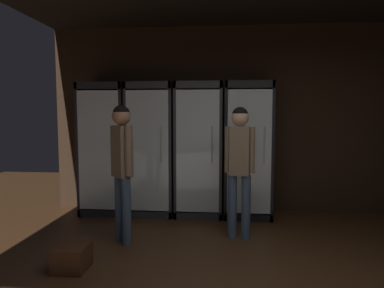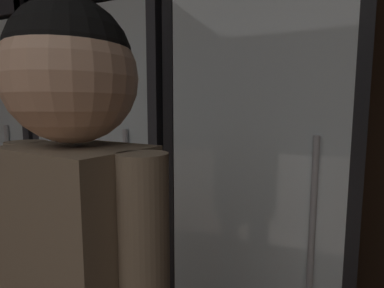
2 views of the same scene
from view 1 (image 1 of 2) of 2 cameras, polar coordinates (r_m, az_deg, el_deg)
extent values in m
cube|color=black|center=(5.26, 9.17, 4.11)|extent=(6.00, 0.06, 2.80)
cube|color=black|center=(5.49, -13.33, -0.49)|extent=(0.67, 0.04, 1.93)
cube|color=black|center=(5.35, -17.48, -0.72)|extent=(0.04, 0.58, 1.93)
cube|color=black|center=(5.14, -10.96, -0.81)|extent=(0.04, 0.58, 1.93)
cube|color=black|center=(5.23, -14.50, 9.25)|extent=(0.67, 0.58, 0.10)
cube|color=black|center=(5.40, -14.08, -10.46)|extent=(0.67, 0.58, 0.10)
cube|color=white|center=(5.46, -13.44, -0.52)|extent=(0.59, 0.02, 1.69)
cube|color=silver|center=(4.97, -15.37, -1.08)|extent=(0.59, 0.02, 1.69)
cylinder|color=#B2B2B7|center=(4.87, -13.28, -0.02)|extent=(0.02, 0.02, 0.50)
cube|color=silver|center=(5.38, -14.09, -9.74)|extent=(0.57, 0.50, 0.02)
cylinder|color=#336B38|center=(5.42, -16.26, -8.41)|extent=(0.07, 0.07, 0.22)
cylinder|color=#336B38|center=(5.39, -16.29, -6.86)|extent=(0.02, 0.02, 0.08)
cylinder|color=tan|center=(5.43, -16.25, -8.58)|extent=(0.07, 0.07, 0.08)
cylinder|color=gray|center=(5.42, -14.61, -8.46)|extent=(0.06, 0.06, 0.21)
cylinder|color=gray|center=(5.39, -14.65, -6.96)|extent=(0.02, 0.02, 0.08)
cylinder|color=beige|center=(5.41, -14.61, -8.38)|extent=(0.06, 0.06, 0.07)
cylinder|color=#194723|center=(5.33, -13.50, -8.66)|extent=(0.07, 0.07, 0.20)
cylinder|color=#194723|center=(5.30, -13.53, -7.26)|extent=(0.02, 0.02, 0.07)
cylinder|color=beige|center=(5.33, -13.51, -8.58)|extent=(0.07, 0.07, 0.06)
cylinder|color=gray|center=(5.32, -11.70, -8.48)|extent=(0.06, 0.06, 0.23)
cylinder|color=gray|center=(5.29, -11.73, -6.81)|extent=(0.02, 0.02, 0.09)
cylinder|color=tan|center=(5.32, -11.70, -8.47)|extent=(0.07, 0.07, 0.07)
cube|color=silver|center=(5.29, -14.19, -5.34)|extent=(0.57, 0.50, 0.02)
cylinder|color=#9EAD99|center=(5.35, -16.13, -4.12)|extent=(0.06, 0.06, 0.20)
cylinder|color=#9EAD99|center=(5.33, -16.17, -2.64)|extent=(0.02, 0.02, 0.08)
cylinder|color=beige|center=(5.35, -16.13, -4.26)|extent=(0.06, 0.06, 0.07)
cylinder|color=gray|center=(5.24, -14.41, -4.22)|extent=(0.07, 0.07, 0.20)
cylinder|color=gray|center=(5.22, -14.44, -2.66)|extent=(0.03, 0.03, 0.08)
cylinder|color=tan|center=(5.25, -14.41, -4.32)|extent=(0.08, 0.08, 0.07)
cylinder|color=gray|center=(5.17, -12.33, -4.24)|extent=(0.07, 0.07, 0.22)
cylinder|color=gray|center=(5.15, -12.36, -2.52)|extent=(0.02, 0.02, 0.10)
cylinder|color=tan|center=(5.17, -12.33, -4.18)|extent=(0.07, 0.07, 0.06)
cube|color=silver|center=(5.24, -14.28, -0.82)|extent=(0.57, 0.50, 0.02)
cylinder|color=#336B38|center=(5.30, -16.31, 0.46)|extent=(0.07, 0.07, 0.22)
cylinder|color=#336B38|center=(5.29, -16.35, 2.05)|extent=(0.03, 0.03, 0.08)
cylinder|color=tan|center=(5.30, -16.31, 0.15)|extent=(0.08, 0.08, 0.08)
cylinder|color=#9EAD99|center=(5.22, -14.28, 0.27)|extent=(0.07, 0.07, 0.19)
cylinder|color=#9EAD99|center=(5.21, -14.32, 1.83)|extent=(0.03, 0.03, 0.10)
cylinder|color=white|center=(5.22, -14.28, -0.02)|extent=(0.07, 0.07, 0.07)
cylinder|color=#194723|center=(5.16, -12.33, 0.42)|extent=(0.08, 0.08, 0.21)
cylinder|color=#194723|center=(5.15, -12.36, 1.99)|extent=(0.03, 0.03, 0.07)
cylinder|color=#2D2D33|center=(5.16, -12.34, 0.47)|extent=(0.08, 0.08, 0.07)
cube|color=silver|center=(5.21, -14.38, 3.77)|extent=(0.57, 0.50, 0.02)
cylinder|color=gray|center=(5.24, -15.96, 4.97)|extent=(0.07, 0.07, 0.21)
cylinder|color=gray|center=(5.24, -16.00, 6.61)|extent=(0.02, 0.02, 0.09)
cylinder|color=tan|center=(5.24, -15.95, 4.76)|extent=(0.07, 0.07, 0.08)
cylinder|color=brown|center=(5.19, -12.77, 5.09)|extent=(0.07, 0.07, 0.22)
cylinder|color=brown|center=(5.20, -12.80, 6.79)|extent=(0.02, 0.02, 0.09)
cylinder|color=#B2332D|center=(5.19, -12.77, 5.12)|extent=(0.07, 0.07, 0.07)
cube|color=#2B2B30|center=(5.31, -6.15, -0.57)|extent=(0.67, 0.04, 1.93)
cube|color=#2B2B30|center=(5.12, -10.23, -0.82)|extent=(0.04, 0.58, 1.93)
cube|color=#2B2B30|center=(4.99, -3.21, -0.90)|extent=(0.04, 0.58, 1.93)
cube|color=#2B2B30|center=(5.04, -6.87, 9.54)|extent=(0.67, 0.58, 0.10)
cube|color=#2B2B30|center=(5.22, -6.67, -10.90)|extent=(0.67, 0.58, 0.10)
cube|color=white|center=(5.28, -6.22, -0.60)|extent=(0.59, 0.02, 1.69)
cube|color=silver|center=(4.77, -7.48, -1.20)|extent=(0.59, 0.02, 1.69)
cylinder|color=#B2B2B7|center=(4.70, -5.16, -0.09)|extent=(0.02, 0.02, 0.50)
cube|color=silver|center=(5.20, -6.67, -10.15)|extent=(0.57, 0.50, 0.02)
cylinder|color=brown|center=(5.21, -8.78, -8.72)|extent=(0.07, 0.07, 0.23)
cylinder|color=brown|center=(5.18, -8.81, -7.07)|extent=(0.03, 0.03, 0.07)
cylinder|color=beige|center=(5.22, -8.78, -9.07)|extent=(0.07, 0.07, 0.07)
cylinder|color=#9EAD99|center=(5.17, -6.59, -8.98)|extent=(0.07, 0.07, 0.21)
cylinder|color=#9EAD99|center=(5.13, -6.61, -7.40)|extent=(0.02, 0.02, 0.09)
cylinder|color=#B2332D|center=(5.17, -6.59, -9.21)|extent=(0.07, 0.07, 0.08)
cylinder|color=gray|center=(5.17, -4.43, -9.08)|extent=(0.07, 0.07, 0.18)
cylinder|color=gray|center=(5.14, -4.44, -7.63)|extent=(0.03, 0.03, 0.09)
cylinder|color=beige|center=(5.17, -4.43, -9.05)|extent=(0.08, 0.08, 0.05)
cube|color=silver|center=(5.11, -6.72, -5.60)|extent=(0.57, 0.50, 0.02)
cylinder|color=brown|center=(5.17, -8.68, -4.34)|extent=(0.08, 0.08, 0.19)
cylinder|color=brown|center=(5.15, -8.70, -2.85)|extent=(0.03, 0.03, 0.08)
cylinder|color=white|center=(5.17, -8.68, -4.33)|extent=(0.08, 0.08, 0.08)
cylinder|color=#9EAD99|center=(5.12, -6.57, -4.46)|extent=(0.08, 0.08, 0.18)
cylinder|color=#9EAD99|center=(5.10, -6.58, -3.07)|extent=(0.03, 0.03, 0.07)
cylinder|color=white|center=(5.12, -6.57, -4.42)|extent=(0.08, 0.08, 0.05)
cylinder|color=brown|center=(5.09, -4.62, -4.44)|extent=(0.07, 0.07, 0.19)
cylinder|color=brown|center=(5.07, -4.63, -2.85)|extent=(0.02, 0.02, 0.10)
cylinder|color=white|center=(5.10, -4.62, -4.72)|extent=(0.07, 0.07, 0.06)
cube|color=silver|center=(5.05, -6.77, -0.91)|extent=(0.57, 0.50, 0.02)
cylinder|color=#336B38|center=(5.11, -8.86, 0.56)|extent=(0.07, 0.07, 0.24)
cylinder|color=#336B38|center=(5.10, -8.88, 2.29)|extent=(0.03, 0.03, 0.07)
cylinder|color=beige|center=(5.11, -8.86, 0.35)|extent=(0.07, 0.07, 0.07)
cylinder|color=gray|center=(5.01, -6.80, 0.17)|extent=(0.07, 0.07, 0.18)
cylinder|color=gray|center=(5.00, -6.81, 1.69)|extent=(0.02, 0.02, 0.09)
cylinder|color=tan|center=(5.01, -6.80, 0.11)|extent=(0.07, 0.07, 0.05)
cylinder|color=#9EAD99|center=(5.05, -4.55, 0.44)|extent=(0.07, 0.07, 0.22)
cylinder|color=#9EAD99|center=(5.04, -4.56, 2.06)|extent=(0.02, 0.02, 0.07)
cylinder|color=#2D2D33|center=(5.05, -4.55, 0.23)|extent=(0.07, 0.07, 0.07)
cube|color=silver|center=(5.02, -6.82, 3.85)|extent=(0.57, 0.50, 0.02)
cylinder|color=gray|center=(5.03, -8.51, 5.02)|extent=(0.06, 0.06, 0.19)
cylinder|color=gray|center=(5.03, -8.53, 6.56)|extent=(0.02, 0.02, 0.08)
cylinder|color=#B2332D|center=(5.03, -8.50, 4.84)|extent=(0.06, 0.06, 0.07)
cylinder|color=brown|center=(4.95, -5.22, 5.25)|extent=(0.07, 0.07, 0.23)
cylinder|color=brown|center=(4.95, -5.24, 6.94)|extent=(0.02, 0.02, 0.07)
cylinder|color=beige|center=(4.95, -5.22, 5.27)|extent=(0.07, 0.07, 0.09)
cube|color=#2B2B30|center=(5.22, 1.41, -0.64)|extent=(0.67, 0.04, 1.93)
cube|color=#2B2B30|center=(4.98, -2.44, -0.90)|extent=(0.04, 0.58, 1.93)
cube|color=#2B2B30|center=(4.93, 4.86, -0.97)|extent=(0.04, 0.58, 1.93)
cube|color=#2B2B30|center=(4.94, 1.21, 9.67)|extent=(0.67, 0.58, 0.10)
cube|color=#2B2B30|center=(5.12, 1.17, -11.17)|extent=(0.67, 0.58, 0.10)
cube|color=white|center=(5.19, 1.39, -0.67)|extent=(0.59, 0.02, 1.69)
cube|color=silver|center=(4.67, 0.94, -1.29)|extent=(0.59, 0.02, 1.69)
cylinder|color=#B2B2B7|center=(4.62, 3.42, -0.16)|extent=(0.02, 0.02, 0.50)
cube|color=silver|center=(5.10, 1.18, -10.41)|extent=(0.57, 0.50, 0.02)
cylinder|color=brown|center=(5.10, -1.23, -9.23)|extent=(0.06, 0.06, 0.19)
cylinder|color=brown|center=(5.06, -1.23, -7.66)|extent=(0.02, 0.02, 0.10)
cylinder|color=#2D2D33|center=(5.10, -1.23, -9.49)|extent=(0.06, 0.06, 0.05)
cylinder|color=#9EAD99|center=(5.08, 0.39, -9.08)|extent=(0.07, 0.07, 0.23)
cylinder|color=#9EAD99|center=(5.04, 0.39, -7.41)|extent=(0.03, 0.03, 0.08)
cylinder|color=#B2332D|center=(5.08, 0.39, -9.35)|extent=(0.07, 0.07, 0.09)
cylinder|color=gray|center=(5.03, 2.00, -9.39)|extent=(0.08, 0.08, 0.20)
cylinder|color=gray|center=(4.99, 2.01, -7.76)|extent=(0.03, 0.03, 0.10)
cylinder|color=#B2332D|center=(5.03, 2.00, -9.42)|extent=(0.08, 0.08, 0.06)
cylinder|color=#194723|center=(5.05, 3.51, -9.39)|extent=(0.08, 0.08, 0.19)
cylinder|color=#194723|center=(5.02, 3.52, -7.91)|extent=(0.03, 0.03, 0.08)
cylinder|color=#B2332D|center=(5.05, 3.51, -9.47)|extent=(0.08, 0.08, 0.07)
cube|color=silver|center=(4.98, 1.19, -4.20)|extent=(0.57, 0.50, 0.02)
cylinder|color=black|center=(5.00, -0.46, -2.92)|extent=(0.07, 0.07, 0.20)
cylinder|color=black|center=(4.99, -0.46, -1.32)|extent=(0.03, 0.03, 0.08)
cylinder|color=tan|center=(5.01, -0.46, -3.18)|extent=(0.07, 0.07, 0.05)
cylinder|color=gray|center=(4.96, 2.87, -2.98)|extent=(0.07, 0.07, 0.20)
cylinder|color=gray|center=(4.95, 2.88, -1.30)|extent=(0.02, 0.02, 0.09)
cylinder|color=#2D2D33|center=(4.96, 2.87, -2.91)|extent=(0.07, 0.07, 0.05)
cube|color=silver|center=(4.93, 1.20, 2.24)|extent=(0.57, 0.50, 0.02)
cylinder|color=#336B38|center=(4.91, -0.46, 3.39)|extent=(0.08, 0.08, 0.18)
cylinder|color=#336B38|center=(4.91, -0.46, 4.90)|extent=(0.03, 0.03, 0.08)
cylinder|color=beige|center=(4.91, -0.46, 3.32)|extent=(0.08, 0.08, 0.05)
cylinder|color=#194723|center=(4.96, 2.80, 3.51)|extent=(0.06, 0.06, 0.20)
cylinder|color=#194723|center=(4.96, 2.80, 5.05)|extent=(0.02, 0.02, 0.06)
cylinder|color=white|center=(4.96, 2.80, 3.25)|extent=(0.06, 0.06, 0.07)
cube|color=black|center=(5.22, 9.11, -0.70)|extent=(0.67, 0.04, 1.93)
cube|color=black|center=(4.93, 5.65, -0.98)|extent=(0.04, 0.58, 1.93)
cube|color=black|center=(4.98, 12.95, -1.03)|extent=(0.04, 0.58, 1.93)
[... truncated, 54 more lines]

